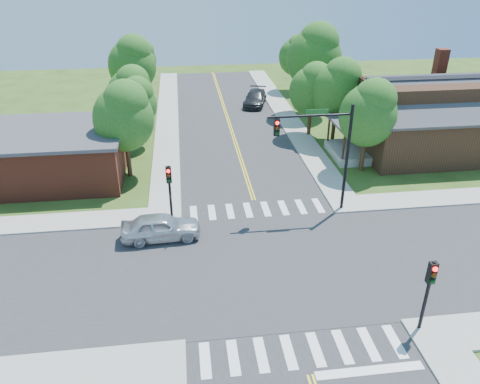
{
  "coord_description": "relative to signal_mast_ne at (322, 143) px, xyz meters",
  "views": [
    {
      "loc": [
        -4.53,
        -20.46,
        15.48
      ],
      "look_at": [
        -1.32,
        4.73,
        2.2
      ],
      "focal_mm": 35.0,
      "sensor_mm": 36.0,
      "label": 1
    }
  ],
  "objects": [
    {
      "name": "sidewalk_nw",
      "position": [
        -19.73,
        10.23,
        -4.78
      ],
      "size": [
        40.0,
        40.0,
        0.14
      ],
      "color": "#9E9B93",
      "rests_on": "ground"
    },
    {
      "name": "ground",
      "position": [
        -3.91,
        -5.59,
        -4.85
      ],
      "size": [
        100.0,
        100.0,
        0.0
      ],
      "primitive_type": "plane",
      "color": "#304816",
      "rests_on": "ground"
    },
    {
      "name": "tree_e_a",
      "position": [
        5.26,
        5.77,
        -0.07
      ],
      "size": [
        4.29,
        4.08,
        7.3
      ],
      "color": "#382314",
      "rests_on": "ground"
    },
    {
      "name": "tree_e_d",
      "position": [
        5.25,
        28.99,
        -0.49
      ],
      "size": [
        3.92,
        3.72,
        6.66
      ],
      "color": "#382314",
      "rests_on": "ground"
    },
    {
      "name": "tree_house",
      "position": [
        3.14,
        13.77,
        -0.39
      ],
      "size": [
        4.01,
        3.81,
        6.82
      ],
      "color": "#382314",
      "rests_on": "ground"
    },
    {
      "name": "tree_w_a",
      "position": [
        -12.62,
        7.06,
        0.02
      ],
      "size": [
        4.38,
        4.16,
        7.44
      ],
      "color": "#382314",
      "rests_on": "ground"
    },
    {
      "name": "intersection_patch",
      "position": [
        -3.91,
        -5.59,
        -4.85
      ],
      "size": [
        10.2,
        10.2,
        0.06
      ],
      "primitive_type": "cube",
      "color": "#2D2D30",
      "rests_on": "ground"
    },
    {
      "name": "crosswalk_south",
      "position": [
        -3.91,
        -11.79,
        -4.8
      ],
      "size": [
        8.85,
        2.0,
        0.01
      ],
      "color": "white",
      "rests_on": "ground"
    },
    {
      "name": "road_ns",
      "position": [
        -3.91,
        -5.59,
        -4.83
      ],
      "size": [
        10.0,
        90.0,
        0.04
      ],
      "primitive_type": "cube",
      "color": "#2D2D30",
      "rests_on": "ground"
    },
    {
      "name": "building_nw",
      "position": [
        -18.11,
        7.61,
        -2.97
      ],
      "size": [
        10.4,
        8.4,
        3.73
      ],
      "color": "maroon",
      "rests_on": "ground"
    },
    {
      "name": "tree_w_b",
      "position": [
        -12.77,
        14.83,
        -0.41
      ],
      "size": [
        3.99,
        3.79,
        6.78
      ],
      "color": "#382314",
      "rests_on": "ground"
    },
    {
      "name": "road_ew",
      "position": [
        -3.91,
        -5.59,
        -4.83
      ],
      "size": [
        90.0,
        10.0,
        0.04
      ],
      "primitive_type": "cube",
      "color": "#2D2D30",
      "rests_on": "ground"
    },
    {
      "name": "centerline",
      "position": [
        -3.91,
        -5.59,
        -4.8
      ],
      "size": [
        0.3,
        90.0,
        0.01
      ],
      "color": "yellow",
      "rests_on": "ground"
    },
    {
      "name": "tree_bldg",
      "position": [
        -12.31,
        13.04,
        -0.78
      ],
      "size": [
        3.66,
        3.47,
        6.22
      ],
      "color": "#382314",
      "rests_on": "ground"
    },
    {
      "name": "tree_w_d",
      "position": [
        -12.86,
        31.78,
        -0.97
      ],
      "size": [
        3.49,
        3.32,
        5.94
      ],
      "color": "#382314",
      "rests_on": "ground"
    },
    {
      "name": "stop_bar",
      "position": [
        -1.41,
        -13.19,
        -4.85
      ],
      "size": [
        4.6,
        0.45,
        0.09
      ],
      "primitive_type": "cube",
      "color": "white",
      "rests_on": "ground"
    },
    {
      "name": "tree_e_b",
      "position": [
        4.92,
        12.14,
        0.07
      ],
      "size": [
        4.42,
        4.2,
        7.51
      ],
      "color": "#382314",
      "rests_on": "ground"
    },
    {
      "name": "signal_pole_se",
      "position": [
        1.69,
        -11.21,
        -2.19
      ],
      "size": [
        0.34,
        0.42,
        3.8
      ],
      "color": "black",
      "rests_on": "ground"
    },
    {
      "name": "tree_e_c",
      "position": [
        4.95,
        19.98,
        1.25
      ],
      "size": [
        5.48,
        5.2,
        9.31
      ],
      "color": "#382314",
      "rests_on": "ground"
    },
    {
      "name": "house_ne",
      "position": [
        11.19,
        8.65,
        -1.52
      ],
      "size": [
        13.05,
        8.8,
        7.11
      ],
      "color": "#331D12",
      "rests_on": "ground"
    },
    {
      "name": "crosswalk_north",
      "position": [
        -3.91,
        0.61,
        -4.8
      ],
      "size": [
        8.85,
        2.0,
        0.01
      ],
      "color": "white",
      "rests_on": "ground"
    },
    {
      "name": "sidewalk_ne",
      "position": [
        11.9,
        10.23,
        -4.78
      ],
      "size": [
        40.0,
        40.0,
        0.14
      ],
      "color": "#9E9B93",
      "rests_on": "ground"
    },
    {
      "name": "tree_w_c",
      "position": [
        -13.12,
        22.46,
        0.47
      ],
      "size": [
        4.77,
        4.54,
        8.12
      ],
      "color": "#382314",
      "rests_on": "ground"
    },
    {
      "name": "car_dgrey",
      "position": [
        -0.41,
        23.79,
        -4.08
      ],
      "size": [
        5.01,
        6.45,
        1.53
      ],
      "primitive_type": "imported",
      "rotation": [
        0.0,
        0.0,
        -0.29
      ],
      "color": "#2A2C2F",
      "rests_on": "ground"
    },
    {
      "name": "car_silver",
      "position": [
        -10.13,
        -2.09,
        -4.05
      ],
      "size": [
        2.33,
        4.85,
        1.59
      ],
      "primitive_type": "imported",
      "rotation": [
        0.0,
        0.0,
        1.62
      ],
      "color": "silver",
      "rests_on": "ground"
    },
    {
      "name": "signal_pole_nw",
      "position": [
        -9.51,
        -0.01,
        -2.19
      ],
      "size": [
        0.34,
        0.42,
        3.8
      ],
      "color": "black",
      "rests_on": "ground"
    },
    {
      "name": "signal_mast_ne",
      "position": [
        0.0,
        0.0,
        0.0
      ],
      "size": [
        5.3,
        0.42,
        7.2
      ],
      "color": "black",
      "rests_on": "ground"
    }
  ]
}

